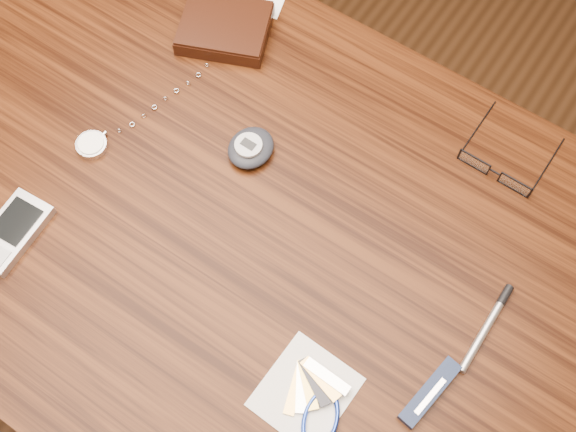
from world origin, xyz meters
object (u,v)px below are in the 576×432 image
(pocket_watch, at_px, (98,140))
(silver_pen, at_px, (490,321))
(pedometer, at_px, (251,148))
(pocket_knife, at_px, (430,392))
(eyeglasses, at_px, (496,170))
(wallet_and_card, at_px, (225,27))
(notepad_keys, at_px, (314,403))
(pda_phone, at_px, (12,232))
(desk, at_px, (227,238))

(pocket_watch, distance_m, silver_pen, 0.55)
(pedometer, bearing_deg, pocket_knife, -22.37)
(eyeglasses, height_order, pedometer, pedometer)
(wallet_and_card, height_order, notepad_keys, wallet_and_card)
(pocket_knife, height_order, silver_pen, pocket_knife)
(pocket_watch, distance_m, pocket_knife, 0.53)
(notepad_keys, height_order, silver_pen, notepad_keys)
(eyeglasses, xyz_separation_m, pda_phone, (-0.46, -0.41, -0.00))
(pocket_knife, distance_m, silver_pen, 0.11)
(wallet_and_card, height_order, pocket_knife, wallet_and_card)
(pocket_watch, bearing_deg, pda_phone, -90.41)
(pedometer, height_order, silver_pen, pedometer)
(notepad_keys, xyz_separation_m, silver_pen, (0.12, 0.20, 0.00))
(pda_phone, xyz_separation_m, silver_pen, (0.54, 0.23, -0.00))
(wallet_and_card, distance_m, pedometer, 0.20)
(desk, bearing_deg, notepad_keys, -31.07)
(pocket_watch, bearing_deg, pedometer, 29.69)
(eyeglasses, bearing_deg, silver_pen, -64.56)
(pda_phone, distance_m, notepad_keys, 0.43)
(eyeglasses, bearing_deg, wallet_and_card, -178.50)
(pocket_watch, distance_m, pedometer, 0.20)
(pda_phone, bearing_deg, wallet_and_card, 85.05)
(wallet_and_card, relative_size, pda_phone, 1.74)
(silver_pen, bearing_deg, wallet_and_card, 161.50)
(notepad_keys, bearing_deg, wallet_and_card, 136.79)
(notepad_keys, height_order, pocket_knife, same)
(pda_phone, xyz_separation_m, pedometer, (0.18, 0.26, 0.00))
(eyeglasses, relative_size, silver_pen, 0.88)
(wallet_and_card, height_order, silver_pen, wallet_and_card)
(pda_phone, bearing_deg, desk, 42.51)
(desk, bearing_deg, pedometer, 99.42)
(wallet_and_card, xyz_separation_m, pda_phone, (-0.03, -0.40, -0.01))
(wallet_and_card, bearing_deg, desk, -55.20)
(wallet_and_card, height_order, eyeglasses, wallet_and_card)
(pedometer, bearing_deg, silver_pen, -4.84)
(pocket_watch, height_order, silver_pen, pocket_watch)
(wallet_and_card, bearing_deg, notepad_keys, -43.21)
(desk, bearing_deg, wallet_and_card, 124.80)
(pocket_watch, xyz_separation_m, pda_phone, (-0.00, -0.16, 0.00))
(pda_phone, distance_m, pocket_knife, 0.54)
(pocket_watch, relative_size, pedometer, 4.46)
(pedometer, bearing_deg, eyeglasses, 28.23)
(wallet_and_card, bearing_deg, silver_pen, -18.50)
(notepad_keys, bearing_deg, pda_phone, -175.22)
(pocket_knife, bearing_deg, pocket_watch, 175.32)
(eyeglasses, bearing_deg, pocket_watch, -151.20)
(wallet_and_card, distance_m, notepad_keys, 0.53)
(pda_phone, bearing_deg, pocket_watch, 89.59)
(eyeglasses, distance_m, pedometer, 0.32)
(desk, height_order, pocket_watch, pocket_watch)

